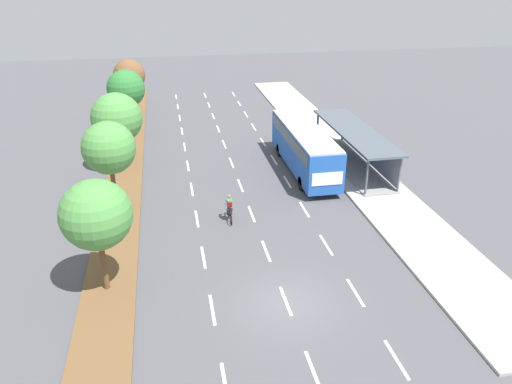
% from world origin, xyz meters
% --- Properties ---
extents(ground_plane, '(140.00, 140.00, 0.00)m').
position_xyz_m(ground_plane, '(0.00, 0.00, 0.00)').
color(ground_plane, '#4C4C51').
extents(median_strip, '(2.60, 52.00, 0.12)m').
position_xyz_m(median_strip, '(-8.30, 20.00, 0.06)').
color(median_strip, brown).
rests_on(median_strip, ground).
extents(sidewalk_right, '(4.50, 52.00, 0.15)m').
position_xyz_m(sidewalk_right, '(9.25, 20.00, 0.07)').
color(sidewalk_right, '#ADAAA3').
rests_on(sidewalk_right, ground).
extents(lane_divider_left, '(0.14, 47.73, 0.01)m').
position_xyz_m(lane_divider_left, '(-3.50, 18.37, 0.00)').
color(lane_divider_left, white).
rests_on(lane_divider_left, ground).
extents(lane_divider_center, '(0.14, 47.73, 0.01)m').
position_xyz_m(lane_divider_center, '(0.00, 18.37, 0.00)').
color(lane_divider_center, white).
rests_on(lane_divider_center, ground).
extents(lane_divider_right, '(0.14, 47.73, 0.01)m').
position_xyz_m(lane_divider_right, '(3.50, 18.37, 0.00)').
color(lane_divider_right, white).
rests_on(lane_divider_right, ground).
extents(bus_shelter, '(2.90, 12.07, 2.86)m').
position_xyz_m(bus_shelter, '(9.53, 15.84, 1.87)').
color(bus_shelter, gray).
rests_on(bus_shelter, sidewalk_right).
extents(bus, '(2.54, 11.29, 3.37)m').
position_xyz_m(bus, '(5.25, 15.77, 2.07)').
color(bus, '#2356B2').
rests_on(bus, ground).
extents(cyclist, '(0.46, 1.82, 1.71)m').
position_xyz_m(cyclist, '(-1.48, 8.69, 0.79)').
color(cyclist, black).
rests_on(cyclist, ground).
extents(median_tree_nearest, '(3.33, 3.33, 5.70)m').
position_xyz_m(median_tree_nearest, '(-8.40, 2.65, 4.15)').
color(median_tree_nearest, brown).
rests_on(median_tree_nearest, median_strip).
extents(median_tree_second, '(3.21, 3.21, 6.09)m').
position_xyz_m(median_tree_second, '(-8.40, 10.55, 4.58)').
color(median_tree_second, brown).
rests_on(median_tree_second, median_strip).
extents(median_tree_third, '(3.78, 3.78, 5.92)m').
position_xyz_m(median_tree_third, '(-8.52, 18.45, 4.13)').
color(median_tree_third, brown).
rests_on(median_tree_third, median_strip).
extents(median_tree_fourth, '(3.34, 3.34, 6.08)m').
position_xyz_m(median_tree_fourth, '(-8.19, 26.34, 4.51)').
color(median_tree_fourth, brown).
rests_on(median_tree_fourth, median_strip).
extents(median_tree_fifth, '(3.25, 3.25, 5.66)m').
position_xyz_m(median_tree_fifth, '(-8.28, 34.24, 4.14)').
color(median_tree_fifth, brown).
rests_on(median_tree_fifth, median_strip).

